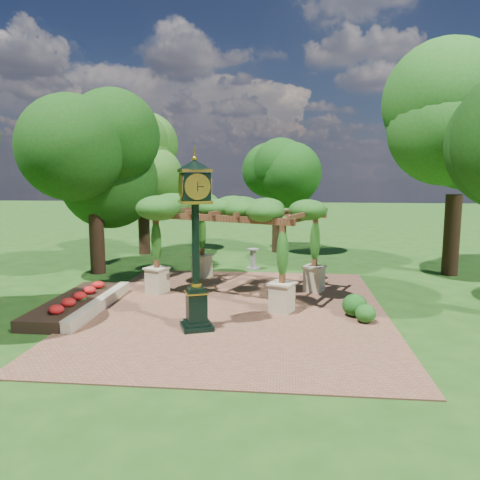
# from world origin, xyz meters

# --- Properties ---
(ground) EXTENTS (120.00, 120.00, 0.00)m
(ground) POSITION_xyz_m (0.00, 0.00, 0.00)
(ground) COLOR #1E4714
(ground) RESTS_ON ground
(brick_plaza) EXTENTS (10.00, 12.00, 0.04)m
(brick_plaza) POSITION_xyz_m (0.00, 1.00, 0.02)
(brick_plaza) COLOR brown
(brick_plaza) RESTS_ON ground
(border_wall) EXTENTS (0.35, 5.00, 0.40)m
(border_wall) POSITION_xyz_m (-4.60, 0.50, 0.20)
(border_wall) COLOR #C6B793
(border_wall) RESTS_ON ground
(flower_bed) EXTENTS (1.50, 5.00, 0.36)m
(flower_bed) POSITION_xyz_m (-5.50, 0.50, 0.18)
(flower_bed) COLOR red
(flower_bed) RESTS_ON ground
(pedestal_clock) EXTENTS (1.30, 1.30, 5.07)m
(pedestal_clock) POSITION_xyz_m (-0.92, -1.13, 3.03)
(pedestal_clock) COLOR black
(pedestal_clock) RESTS_ON brick_plaza
(pergola) EXTENTS (7.06, 5.84, 3.82)m
(pergola) POSITION_xyz_m (-0.23, 3.31, 3.14)
(pergola) COLOR beige
(pergola) RESTS_ON brick_plaza
(sundial) EXTENTS (0.70, 0.70, 1.02)m
(sundial) POSITION_xyz_m (0.10, 7.84, 0.45)
(sundial) COLOR gray
(sundial) RESTS_ON ground
(shrub_front) EXTENTS (0.76, 0.76, 0.58)m
(shrub_front) POSITION_xyz_m (4.17, -0.04, 0.33)
(shrub_front) COLOR #1B5117
(shrub_front) RESTS_ON brick_plaza
(shrub_mid) EXTENTS (0.80, 0.80, 0.72)m
(shrub_mid) POSITION_xyz_m (3.92, 0.60, 0.40)
(shrub_mid) COLOR #174B15
(shrub_mid) RESTS_ON brick_plaza
(shrub_back) EXTENTS (0.98, 0.98, 0.70)m
(shrub_back) POSITION_xyz_m (3.01, 6.03, 0.39)
(shrub_back) COLOR #295D1B
(shrub_back) RESTS_ON brick_plaza
(tree_west_near) EXTENTS (4.67, 4.67, 7.82)m
(tree_west_near) POSITION_xyz_m (-7.03, 6.26, 5.38)
(tree_west_near) COLOR black
(tree_west_near) RESTS_ON ground
(tree_west_far) EXTENTS (3.55, 3.55, 7.83)m
(tree_west_far) POSITION_xyz_m (-6.43, 11.52, 5.35)
(tree_west_far) COLOR #311E13
(tree_west_far) RESTS_ON ground
(tree_north) EXTENTS (3.34, 3.34, 6.59)m
(tree_north) POSITION_xyz_m (1.12, 13.00, 4.51)
(tree_north) COLOR #322214
(tree_north) RESTS_ON ground
(tree_east_far) EXTENTS (5.16, 5.16, 9.48)m
(tree_east_far) POSITION_xyz_m (9.15, 7.53, 6.52)
(tree_east_far) COLOR #321E13
(tree_east_far) RESTS_ON ground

